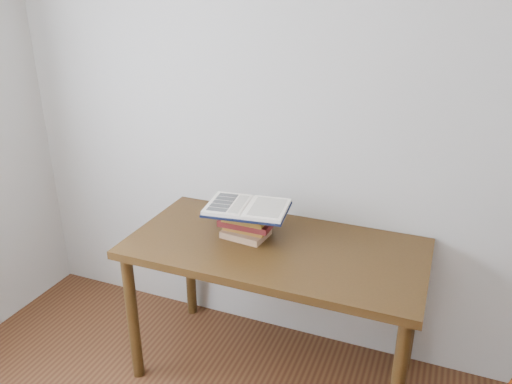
% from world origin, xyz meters
% --- Properties ---
extents(room_shell, '(3.54, 3.54, 2.62)m').
position_xyz_m(room_shell, '(-0.08, 0.01, 1.63)').
color(room_shell, '#B7B4AD').
rests_on(room_shell, ground).
extents(desk, '(1.45, 0.72, 0.77)m').
position_xyz_m(desk, '(-0.04, 1.38, 0.68)').
color(desk, '#402810').
rests_on(desk, ground).
extents(book_stack, '(0.26, 0.21, 0.15)m').
position_xyz_m(book_stack, '(-0.20, 1.42, 0.85)').
color(book_stack, '#A27654').
rests_on(book_stack, desk).
extents(open_book, '(0.43, 0.32, 0.03)m').
position_xyz_m(open_book, '(-0.19, 1.40, 0.94)').
color(open_book, black).
rests_on(open_book, book_stack).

